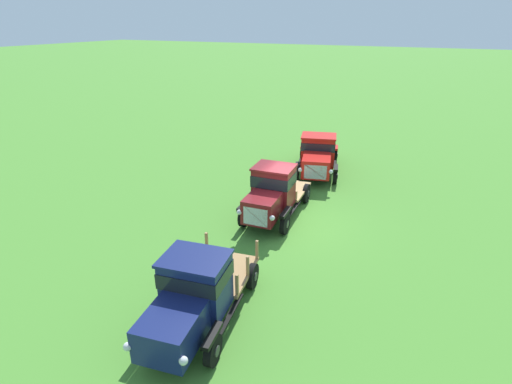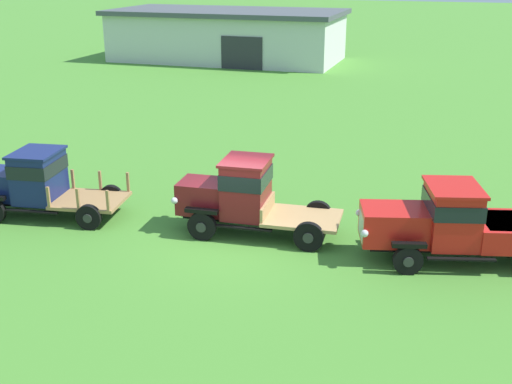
{
  "view_description": "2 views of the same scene",
  "coord_description": "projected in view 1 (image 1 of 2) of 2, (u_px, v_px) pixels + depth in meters",
  "views": [
    {
      "loc": [
        -13.59,
        -4.79,
        7.61
      ],
      "look_at": [
        0.17,
        1.79,
        1.0
      ],
      "focal_mm": 28.0,
      "sensor_mm": 36.0,
      "label": 1
    },
    {
      "loc": [
        5.87,
        -15.75,
        7.68
      ],
      "look_at": [
        0.17,
        1.79,
        1.0
      ],
      "focal_mm": 45.0,
      "sensor_mm": 36.0,
      "label": 2
    }
  ],
  "objects": [
    {
      "name": "vintage_truck_second_in_line",
      "position": [
        272.0,
        193.0,
        16.06
      ],
      "size": [
        4.98,
        2.19,
        2.28
      ],
      "color": "black",
      "rests_on": "ground"
    },
    {
      "name": "ground_plane",
      "position": [
        294.0,
        224.0,
        16.17
      ],
      "size": [
        240.0,
        240.0,
        0.0
      ],
      "primitive_type": "plane",
      "color": "#47842D"
    },
    {
      "name": "vintage_truck_foreground_near",
      "position": [
        193.0,
        295.0,
        10.25
      ],
      "size": [
        5.14,
        2.57,
        2.11
      ],
      "color": "black",
      "rests_on": "ground"
    },
    {
      "name": "vintage_truck_midrow_center",
      "position": [
        318.0,
        153.0,
        21.25
      ],
      "size": [
        5.78,
        3.18,
        2.11
      ],
      "color": "black",
      "rests_on": "ground"
    }
  ]
}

